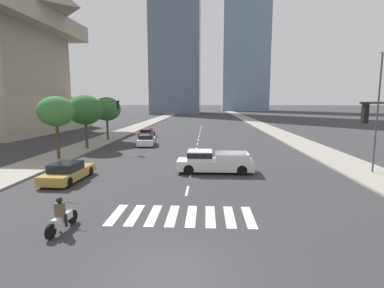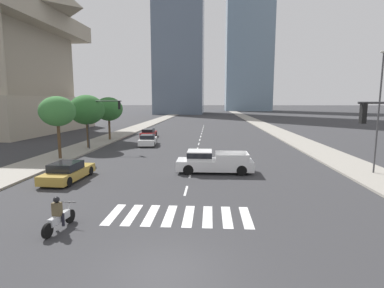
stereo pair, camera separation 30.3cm
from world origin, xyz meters
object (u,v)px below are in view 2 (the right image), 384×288
(motorcycle_lead, at_px, (59,217))
(sedan_gold_2, at_px, (68,172))
(sedan_red_1, at_px, (149,133))
(street_tree_nearest, at_px, (57,111))
(pickup_truck, at_px, (211,162))
(street_lamp_east, at_px, (379,105))
(traffic_signal_far, at_px, (100,114))
(street_tree_second, at_px, (87,110))
(sedan_white_0, at_px, (148,140))
(street_tree_third, at_px, (109,109))

(motorcycle_lead, relative_size, sedan_gold_2, 0.47)
(sedan_red_1, xyz_separation_m, street_tree_nearest, (-4.57, -17.91, 3.87))
(pickup_truck, bearing_deg, street_lamp_east, 179.95)
(sedan_red_1, distance_m, street_tree_nearest, 18.89)
(traffic_signal_far, height_order, street_tree_nearest, street_tree_nearest)
(sedan_red_1, height_order, street_tree_nearest, street_tree_nearest)
(sedan_gold_2, distance_m, street_tree_second, 14.61)
(sedan_white_0, xyz_separation_m, traffic_signal_far, (-4.38, -3.87, 3.39))
(street_tree_second, height_order, street_tree_third, street_tree_second)
(motorcycle_lead, bearing_deg, pickup_truck, -23.71)
(traffic_signal_far, bearing_deg, motorcycle_lead, -74.45)
(pickup_truck, relative_size, sedan_gold_2, 1.24)
(motorcycle_lead, xyz_separation_m, street_tree_second, (-7.54, 21.26, 3.83))
(sedan_white_0, distance_m, street_tree_second, 7.93)
(street_lamp_east, distance_m, street_tree_second, 27.96)
(street_lamp_east, bearing_deg, pickup_truck, -179.99)
(pickup_truck, height_order, sedan_gold_2, pickup_truck)
(pickup_truck, xyz_separation_m, street_lamp_east, (11.98, 0.00, 4.32))
(sedan_gold_2, xyz_separation_m, street_tree_third, (-4.13, 20.77, 3.72))
(sedan_red_1, distance_m, traffic_signal_far, 12.92)
(sedan_white_0, bearing_deg, street_tree_second, 111.62)
(sedan_red_1, relative_size, street_tree_second, 0.72)
(sedan_red_1, bearing_deg, sedan_white_0, -168.95)
(street_tree_second, bearing_deg, motorcycle_lead, -70.48)
(street_tree_third, bearing_deg, traffic_signal_far, -77.19)
(traffic_signal_far, distance_m, street_tree_second, 2.00)
(motorcycle_lead, distance_m, sedan_gold_2, 8.49)
(traffic_signal_far, relative_size, street_lamp_east, 0.65)
(sedan_white_0, xyz_separation_m, sedan_gold_2, (-2.07, -16.64, -0.02))
(motorcycle_lead, height_order, sedan_red_1, motorcycle_lead)
(street_lamp_east, bearing_deg, traffic_signal_far, 157.81)
(street_tree_second, bearing_deg, traffic_signal_far, -21.56)
(sedan_white_0, relative_size, street_tree_second, 0.75)
(motorcycle_lead, xyz_separation_m, street_tree_nearest, (-7.54, 14.78, 3.87))
(motorcycle_lead, bearing_deg, street_tree_second, 26.55)
(sedan_gold_2, relative_size, street_lamp_east, 0.53)
(sedan_white_0, relative_size, street_tree_nearest, 0.78)
(sedan_red_1, height_order, street_tree_second, street_tree_second)
(street_tree_third, bearing_deg, street_tree_nearest, -90.00)
(sedan_red_1, xyz_separation_m, street_tree_second, (-4.57, -11.43, 3.83))
(pickup_truck, relative_size, street_tree_second, 0.97)
(sedan_gold_2, bearing_deg, street_tree_second, 19.81)
(street_tree_nearest, bearing_deg, street_tree_third, 90.00)
(sedan_red_1, height_order, street_tree_third, street_tree_third)
(motorcycle_lead, distance_m, street_lamp_east, 21.74)
(motorcycle_lead, xyz_separation_m, sedan_white_0, (-1.34, 24.41, 0.03))
(pickup_truck, xyz_separation_m, sedan_white_0, (-7.71, 13.69, -0.20))
(street_lamp_east, xyz_separation_m, street_tree_nearest, (-25.89, 4.06, -0.68))
(street_tree_third, bearing_deg, sedan_white_0, -33.65)
(pickup_truck, height_order, sedan_white_0, pickup_truck)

